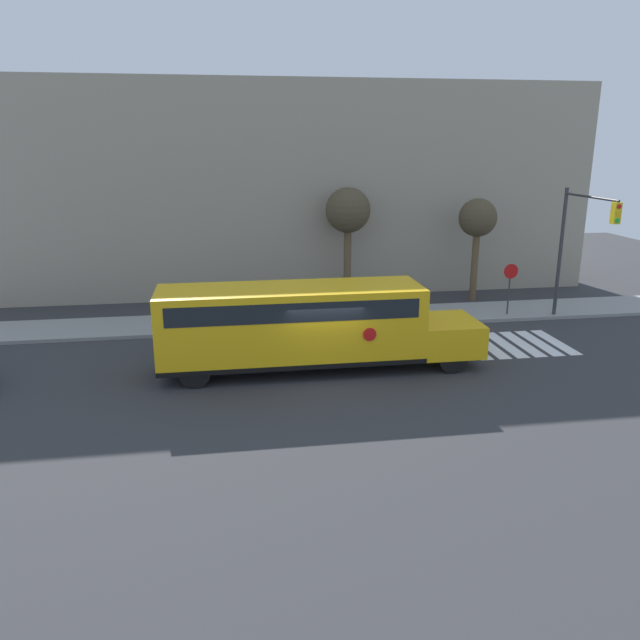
# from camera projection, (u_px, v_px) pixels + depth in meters

# --- Properties ---
(ground_plane) EXTENTS (60.00, 60.00, 0.00)m
(ground_plane) POSITION_uv_depth(u_px,v_px,m) (322.00, 374.00, 21.29)
(ground_plane) COLOR #333335
(sidewalk_strip) EXTENTS (44.00, 3.00, 0.15)m
(sidewalk_strip) POSITION_uv_depth(u_px,v_px,m) (299.00, 320.00, 27.44)
(sidewalk_strip) COLOR gray
(sidewalk_strip) RESTS_ON ground
(building_backdrop) EXTENTS (32.00, 4.00, 10.55)m
(building_backdrop) POSITION_uv_depth(u_px,v_px,m) (282.00, 189.00, 32.18)
(building_backdrop) COLOR #9E937F
(building_backdrop) RESTS_ON ground
(crosswalk_stripes) EXTENTS (4.00, 3.20, 0.01)m
(crosswalk_stripes) POSITION_uv_depth(u_px,v_px,m) (514.00, 344.00, 24.38)
(crosswalk_stripes) COLOR white
(crosswalk_stripes) RESTS_ON ground
(school_bus) EXTENTS (11.05, 2.57, 2.94)m
(school_bus) POSITION_uv_depth(u_px,v_px,m) (304.00, 323.00, 21.22)
(school_bus) COLOR yellow
(school_bus) RESTS_ON ground
(stop_sign) EXTENTS (0.66, 0.10, 2.45)m
(stop_sign) POSITION_uv_depth(u_px,v_px,m) (510.00, 283.00, 27.65)
(stop_sign) COLOR #38383A
(stop_sign) RESTS_ON ground
(traffic_light) EXTENTS (0.28, 3.80, 5.75)m
(traffic_light) POSITION_uv_depth(u_px,v_px,m) (578.00, 237.00, 25.90)
(traffic_light) COLOR #38383A
(traffic_light) RESTS_ON ground
(tree_near_sidewalk) EXTENTS (1.85, 1.85, 5.02)m
(tree_near_sidewalk) POSITION_uv_depth(u_px,v_px,m) (478.00, 221.00, 30.12)
(tree_near_sidewalk) COLOR brown
(tree_near_sidewalk) RESTS_ON ground
(tree_far_sidewalk) EXTENTS (2.16, 2.16, 5.56)m
(tree_far_sidewalk) POSITION_uv_depth(u_px,v_px,m) (348.00, 213.00, 29.73)
(tree_far_sidewalk) COLOR brown
(tree_far_sidewalk) RESTS_ON ground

